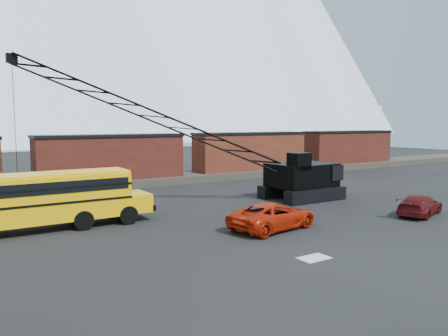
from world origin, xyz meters
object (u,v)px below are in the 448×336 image
at_px(school_bus, 43,198).
at_px(red_pickup, 273,216).
at_px(crawler_crane, 160,119).
at_px(maroon_suv, 420,205).

height_order(school_bus, red_pickup, school_bus).
bearing_deg(school_bus, crawler_crane, 21.04).
bearing_deg(red_pickup, maroon_suv, -111.18).
height_order(school_bus, crawler_crane, crawler_crane).
bearing_deg(school_bus, maroon_suv, -22.71).
bearing_deg(red_pickup, crawler_crane, 3.86).
bearing_deg(maroon_suv, red_pickup, 60.28).
bearing_deg(crawler_crane, red_pickup, -77.19).
relative_size(maroon_suv, crawler_crane, 0.20).
distance_m(red_pickup, crawler_crane, 11.57).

